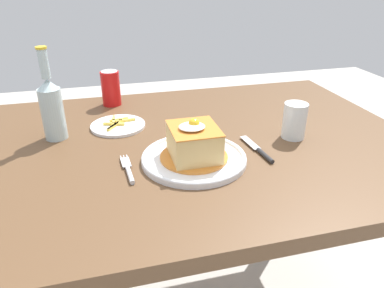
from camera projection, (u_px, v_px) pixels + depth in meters
dining_table at (172, 170)px, 1.09m from camera, size 1.44×0.92×0.72m
main_plate at (194, 158)px, 0.94m from camera, size 0.27×0.27×0.02m
sandwich_meal at (194, 143)px, 0.92m from camera, size 0.18×0.18×0.11m
fork at (128, 171)px, 0.89m from camera, size 0.02×0.14×0.01m
knife at (261, 152)px, 0.98m from camera, size 0.03×0.17×0.01m
soda_can at (111, 88)px, 1.30m from camera, size 0.07×0.07×0.12m
beer_bottle_clear at (51, 106)px, 1.03m from camera, size 0.06×0.06×0.27m
drinking_glass at (294, 123)px, 1.06m from camera, size 0.07×0.07×0.10m
side_plate_fries at (118, 125)px, 1.14m from camera, size 0.17×0.17×0.02m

